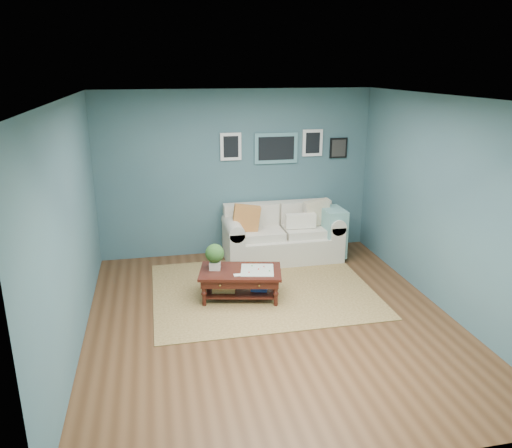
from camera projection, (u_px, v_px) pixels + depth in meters
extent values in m
plane|color=brown|center=(271.00, 320.00, 6.25)|extent=(5.00, 5.00, 0.00)
plane|color=white|center=(273.00, 98.00, 5.43)|extent=(5.00, 5.00, 0.00)
cube|color=#395763|center=(236.00, 174.00, 8.17)|extent=(4.50, 0.02, 2.70)
cube|color=#395763|center=(356.00, 317.00, 3.51)|extent=(4.50, 0.02, 2.70)
cube|color=#395763|center=(71.00, 229.00, 5.40)|extent=(0.02, 5.00, 2.70)
cube|color=#395763|center=(446.00, 206.00, 6.28)|extent=(0.02, 5.00, 2.70)
cube|color=#599096|center=(276.00, 148.00, 8.16)|extent=(0.72, 0.03, 0.50)
cube|color=black|center=(276.00, 148.00, 8.14)|extent=(0.60, 0.01, 0.38)
cube|color=white|center=(231.00, 147.00, 7.99)|extent=(0.34, 0.03, 0.44)
cube|color=white|center=(312.00, 143.00, 8.26)|extent=(0.34, 0.03, 0.44)
cube|color=black|center=(338.00, 148.00, 8.38)|extent=(0.30, 0.03, 0.34)
cube|color=brown|center=(262.00, 290.00, 7.07)|extent=(3.05, 2.44, 0.01)
cube|color=silver|center=(282.00, 247.00, 8.17)|extent=(1.39, 0.86, 0.41)
cube|color=silver|center=(277.00, 216.00, 8.35)|extent=(1.82, 0.21, 0.47)
cube|color=silver|center=(233.00, 245.00, 7.98)|extent=(0.23, 0.86, 0.61)
cube|color=silver|center=(329.00, 238.00, 8.30)|extent=(0.23, 0.86, 0.61)
cylinder|color=silver|center=(233.00, 227.00, 7.89)|extent=(0.25, 0.86, 0.25)
cylinder|color=silver|center=(330.00, 221.00, 8.21)|extent=(0.25, 0.86, 0.25)
cube|color=silver|center=(261.00, 234.00, 7.96)|extent=(0.70, 0.55, 0.13)
cube|color=silver|center=(305.00, 231.00, 8.11)|extent=(0.70, 0.55, 0.13)
cube|color=silver|center=(257.00, 215.00, 8.14)|extent=(0.70, 0.12, 0.35)
cube|color=silver|center=(301.00, 212.00, 8.29)|extent=(0.70, 0.12, 0.35)
cube|color=orange|center=(246.00, 218.00, 7.84)|extent=(0.47, 0.17, 0.46)
cube|color=beige|center=(317.00, 213.00, 8.14)|extent=(0.46, 0.18, 0.45)
cube|color=#EFE7CF|center=(301.00, 221.00, 7.99)|extent=(0.49, 0.12, 0.23)
cube|color=#6CA29A|center=(332.00, 232.00, 8.15)|extent=(0.33, 0.54, 0.78)
cube|color=black|center=(240.00, 272.00, 6.71)|extent=(1.20, 0.85, 0.04)
cube|color=black|center=(240.00, 277.00, 6.74)|extent=(1.11, 0.77, 0.11)
cube|color=black|center=(241.00, 291.00, 6.80)|extent=(1.01, 0.66, 0.02)
sphere|color=gold|center=(220.00, 286.00, 6.46)|extent=(0.03, 0.03, 0.03)
sphere|color=gold|center=(259.00, 286.00, 6.46)|extent=(0.03, 0.03, 0.03)
cylinder|color=black|center=(204.00, 293.00, 6.55)|extent=(0.05, 0.05, 0.37)
cylinder|color=black|center=(276.00, 293.00, 6.54)|extent=(0.05, 0.05, 0.37)
cylinder|color=black|center=(208.00, 278.00, 7.01)|extent=(0.05, 0.05, 0.37)
cylinder|color=black|center=(275.00, 278.00, 7.01)|extent=(0.05, 0.05, 0.37)
cube|color=silver|center=(215.00, 265.00, 6.74)|extent=(0.17, 0.17, 0.11)
sphere|color=#325420|center=(215.00, 253.00, 6.69)|extent=(0.25, 0.25, 0.25)
cube|color=silver|center=(257.00, 270.00, 6.71)|extent=(0.52, 0.52, 0.01)
cube|color=tan|center=(224.00, 284.00, 6.77)|extent=(0.35, 0.28, 0.18)
cube|color=#264596|center=(259.00, 286.00, 6.80)|extent=(0.25, 0.21, 0.10)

